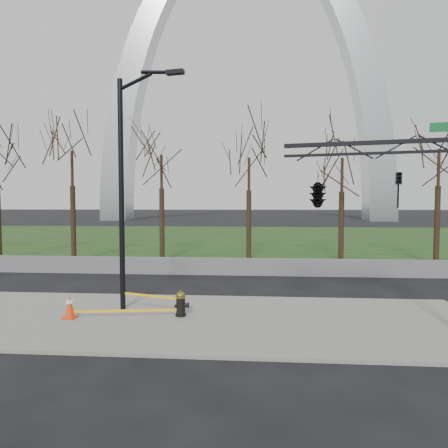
# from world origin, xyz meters

# --- Properties ---
(ground) EXTENTS (500.00, 500.00, 0.00)m
(ground) POSITION_xyz_m (0.00, 0.00, 0.00)
(ground) COLOR black
(ground) RESTS_ON ground
(sidewalk) EXTENTS (18.00, 6.00, 0.10)m
(sidewalk) POSITION_xyz_m (0.00, 0.00, 0.05)
(sidewalk) COLOR slate
(sidewalk) RESTS_ON ground
(grass_strip) EXTENTS (120.00, 40.00, 0.06)m
(grass_strip) POSITION_xyz_m (0.00, 30.00, 0.03)
(grass_strip) COLOR #193513
(grass_strip) RESTS_ON ground
(guardrail) EXTENTS (60.00, 0.30, 0.90)m
(guardrail) POSITION_xyz_m (0.00, 8.00, 0.45)
(guardrail) COLOR #59595B
(guardrail) RESTS_ON ground
(gateway_arch) EXTENTS (66.00, 6.00, 65.00)m
(gateway_arch) POSITION_xyz_m (0.00, 75.00, 32.50)
(gateway_arch) COLOR silver
(gateway_arch) RESTS_ON ground
(tree_row) EXTENTS (37.69, 4.00, 7.72)m
(tree_row) POSITION_xyz_m (-4.16, 12.00, 3.86)
(tree_row) COLOR black
(tree_row) RESTS_ON ground
(fire_hydrant) EXTENTS (0.53, 0.35, 0.86)m
(fire_hydrant) POSITION_xyz_m (-0.63, 0.18, 0.49)
(fire_hydrant) COLOR black
(fire_hydrant) RESTS_ON sidewalk
(traffic_cone) EXTENTS (0.43, 0.43, 0.76)m
(traffic_cone) POSITION_xyz_m (-4.15, -0.32, 0.48)
(traffic_cone) COLOR red
(traffic_cone) RESTS_ON sidewalk
(street_light) EXTENTS (2.37, 0.60, 8.21)m
(street_light) POSITION_xyz_m (-2.59, 0.82, 4.69)
(street_light) COLOR black
(street_light) RESTS_ON ground
(traffic_signal_mast) EXTENTS (5.03, 2.54, 6.00)m
(traffic_signal_mast) POSITION_xyz_m (4.36, -0.63, 4.15)
(traffic_signal_mast) COLOR black
(traffic_signal_mast) RESTS_ON ground
(caution_tape) EXTENTS (3.51, 1.19, 0.44)m
(caution_tape) POSITION_xyz_m (-2.13, 0.16, 0.44)
(caution_tape) COLOR yellow
(caution_tape) RESTS_ON ground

